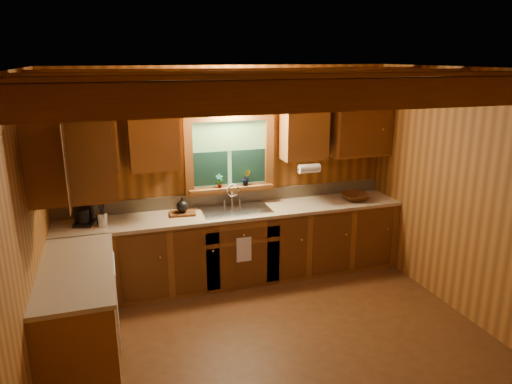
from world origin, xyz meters
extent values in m
plane|color=#512E13|center=(0.00, 0.00, 0.00)|extent=(4.20, 4.20, 0.00)
plane|color=brown|center=(0.00, 0.00, 2.60)|extent=(4.20, 4.20, 0.00)
plane|color=brown|center=(0.00, 1.90, 1.30)|extent=(4.20, 0.00, 4.20)
plane|color=brown|center=(0.00, -1.90, 1.30)|extent=(4.20, 0.00, 4.20)
plane|color=brown|center=(-2.10, 0.00, 1.30)|extent=(0.00, 3.80, 3.80)
plane|color=brown|center=(2.10, 0.00, 1.30)|extent=(0.00, 3.80, 3.80)
cube|color=brown|center=(0.00, -1.20, 2.49)|extent=(4.20, 0.14, 0.18)
cube|color=brown|center=(0.00, -0.40, 2.49)|extent=(4.20, 0.14, 0.18)
cube|color=brown|center=(0.00, 0.40, 2.49)|extent=(4.20, 0.14, 0.18)
cube|color=brown|center=(0.00, 1.20, 2.49)|extent=(4.20, 0.14, 0.18)
cube|color=brown|center=(0.00, 1.59, 0.43)|extent=(4.20, 0.62, 0.86)
cube|color=brown|center=(-1.79, 0.48, 0.43)|extent=(0.62, 1.60, 0.86)
cube|color=tan|center=(0.00, 1.59, 0.88)|extent=(4.20, 0.66, 0.04)
cube|color=tan|center=(-1.78, 0.48, 0.88)|extent=(0.64, 1.60, 0.04)
cube|color=tan|center=(0.00, 1.89, 0.98)|extent=(4.20, 0.02, 0.16)
cube|color=white|center=(-1.47, 0.68, 0.43)|extent=(0.02, 0.60, 0.80)
cube|color=brown|center=(-1.70, 1.73, 1.84)|extent=(0.78, 0.34, 0.78)
cube|color=brown|center=(-0.92, 1.73, 1.84)|extent=(0.55, 0.34, 0.78)
cube|color=brown|center=(0.92, 1.73, 1.84)|extent=(0.55, 0.34, 0.78)
cube|color=brown|center=(1.70, 1.73, 1.84)|extent=(0.78, 0.34, 0.78)
cube|color=brown|center=(-1.93, 0.68, 1.84)|extent=(0.34, 1.10, 0.78)
cube|color=brown|center=(0.00, 1.86, 2.00)|extent=(1.12, 0.08, 0.10)
cube|color=brown|center=(0.00, 1.86, 1.10)|extent=(1.12, 0.08, 0.10)
cube|color=brown|center=(-0.51, 1.86, 1.55)|extent=(0.10, 0.08, 0.80)
cube|color=brown|center=(0.51, 1.86, 1.55)|extent=(0.10, 0.08, 0.80)
cube|color=#497932|center=(0.00, 1.90, 1.55)|extent=(0.92, 0.01, 0.80)
cube|color=black|center=(-0.24, 1.87, 1.37)|extent=(0.42, 0.02, 0.42)
cube|color=black|center=(0.24, 1.87, 1.37)|extent=(0.42, 0.02, 0.42)
cylinder|color=black|center=(0.00, 1.87, 1.57)|extent=(0.92, 0.01, 0.01)
cube|color=brown|center=(0.00, 1.82, 1.12)|extent=(1.06, 0.14, 0.04)
cylinder|color=black|center=(0.00, 1.86, 2.23)|extent=(0.08, 0.03, 0.08)
cylinder|color=black|center=(-0.10, 1.80, 2.23)|extent=(0.09, 0.17, 0.08)
cylinder|color=black|center=(0.10, 1.80, 2.23)|extent=(0.09, 0.17, 0.08)
sphere|color=#FFE0A5|center=(-0.16, 1.74, 2.16)|extent=(0.13, 0.13, 0.13)
sphere|color=#FFE0A5|center=(0.16, 1.74, 2.16)|extent=(0.13, 0.13, 0.13)
cylinder|color=white|center=(0.92, 1.53, 1.37)|extent=(0.27, 0.11, 0.11)
cube|color=white|center=(0.00, 1.26, 0.52)|extent=(0.18, 0.01, 0.30)
cube|color=silver|center=(0.00, 1.60, 0.91)|extent=(0.82, 0.48, 0.02)
cube|color=#262628|center=(-0.19, 1.60, 0.84)|extent=(0.34, 0.40, 0.14)
cube|color=#262628|center=(0.19, 1.60, 0.84)|extent=(0.34, 0.40, 0.14)
cylinder|color=silver|center=(0.00, 1.78, 1.01)|extent=(0.04, 0.04, 0.22)
torus|color=silver|center=(0.00, 1.72, 1.12)|extent=(0.16, 0.02, 0.16)
cube|color=black|center=(-1.74, 1.63, 0.92)|extent=(0.20, 0.24, 0.03)
cube|color=black|center=(-1.74, 1.71, 1.09)|extent=(0.20, 0.09, 0.33)
cube|color=black|center=(-1.74, 1.61, 1.23)|extent=(0.20, 0.22, 0.04)
cylinder|color=black|center=(-1.74, 1.60, 1.01)|extent=(0.12, 0.12, 0.14)
cylinder|color=silver|center=(-1.55, 1.52, 0.97)|extent=(0.12, 0.12, 0.15)
cylinder|color=black|center=(-1.56, 1.51, 1.13)|extent=(0.03, 0.04, 0.22)
cylinder|color=black|center=(-1.55, 1.52, 1.13)|extent=(0.01, 0.01, 0.22)
cylinder|color=black|center=(-1.53, 1.53, 1.13)|extent=(0.03, 0.04, 0.22)
cylinder|color=black|center=(-1.52, 1.54, 1.13)|extent=(0.04, 0.06, 0.21)
cube|color=#562F12|center=(-0.64, 1.64, 0.91)|extent=(0.32, 0.25, 0.03)
sphere|color=black|center=(-0.64, 1.64, 1.00)|extent=(0.14, 0.14, 0.14)
cylinder|color=black|center=(-0.64, 1.64, 1.09)|extent=(0.02, 0.02, 0.04)
imported|color=#48230C|center=(1.58, 1.54, 0.94)|extent=(0.38, 0.38, 0.09)
imported|color=#562F12|center=(-0.15, 1.80, 1.23)|extent=(0.09, 0.06, 0.18)
imported|color=#562F12|center=(0.20, 1.82, 1.24)|extent=(0.11, 0.09, 0.20)
camera|label=1|loc=(-1.43, -3.68, 2.71)|focal=33.30mm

